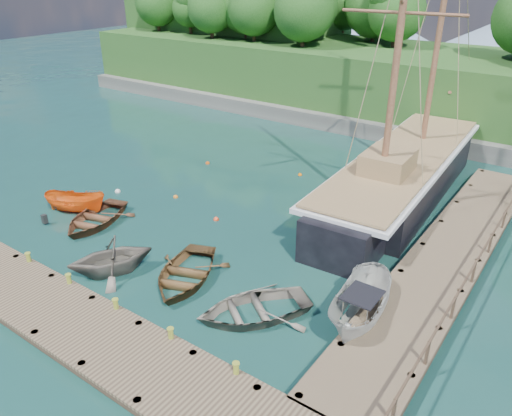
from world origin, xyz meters
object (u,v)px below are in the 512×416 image
Objects in this scene: rowboat_1 at (113,273)px; schooner at (401,178)px; motorboat_orange at (77,212)px; rowboat_0 at (96,224)px; rowboat_3 at (253,316)px; rowboat_2 at (185,280)px; cabin_boat_white at (359,324)px.

rowboat_1 is 17.88m from schooner.
motorboat_orange is at bearing -174.75° from rowboat_1.
rowboat_0 is at bearing -134.86° from schooner.
rowboat_1 is at bearing -117.90° from schooner.
rowboat_3 is at bearing -94.45° from schooner.
rowboat_0 is 0.96× the size of rowboat_2.
rowboat_2 is at bearing -23.93° from rowboat_0.
motorboat_orange is (-9.82, 1.51, 0.00)m from rowboat_2.
motorboat_orange is at bearing 155.09° from rowboat_0.
rowboat_0 is 11.84m from rowboat_3.
rowboat_1 is (4.61, -2.66, 0.00)m from rowboat_0.
cabin_boat_white reaches higher than motorboat_orange.
motorboat_orange is (-13.82, 1.77, 0.00)m from rowboat_3.
rowboat_0 is 7.84m from rowboat_2.
rowboat_1 is 7.32m from motorboat_orange.
schooner reaches higher than rowboat_3.
rowboat_3 is at bearing -22.31° from rowboat_0.
rowboat_2 reaches higher than rowboat_3.
cabin_boat_white is at bearing -13.24° from rowboat_0.
rowboat_2 is 1.00× the size of rowboat_3.
schooner reaches higher than rowboat_2.
rowboat_1 is at bearing -175.75° from rowboat_2.
rowboat_1 is 11.36m from cabin_boat_white.
rowboat_3 is 4.25m from cabin_boat_white.
schooner is (14.25, 13.16, 1.09)m from motorboat_orange.
cabin_boat_white reaches higher than rowboat_0.
rowboat_0 is 15.51m from cabin_boat_white.
schooner reaches higher than rowboat_1.
rowboat_0 is at bearing 179.52° from rowboat_1.
rowboat_1 is at bearing -134.58° from rowboat_3.
cabin_boat_white is at bearing -78.41° from schooner.
rowboat_0 is 1.24× the size of motorboat_orange.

